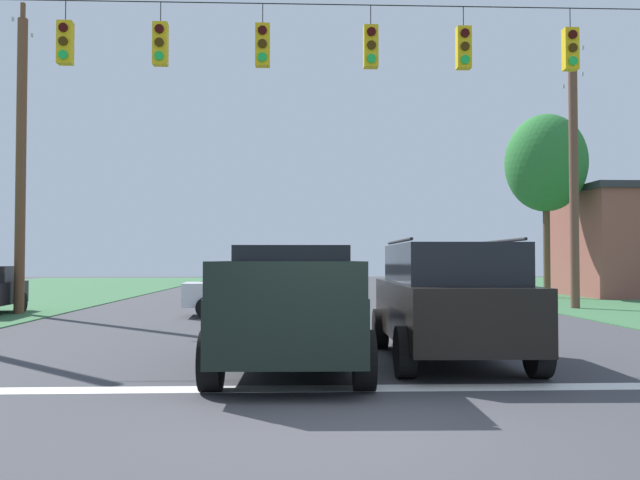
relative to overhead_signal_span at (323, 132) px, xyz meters
The scene contains 14 objects.
ground_plane 9.02m from the overhead_signal_span, 90.87° to the right, with size 120.00×120.00×0.00m, color #3D3D42.
stop_bar_stripe 7.32m from the overhead_signal_span, 91.19° to the right, with size 14.91×0.45×0.01m, color white.
lane_dash_0 4.57m from the overhead_signal_span, 112.91° to the left, with size 0.15×2.50×0.01m, color white.
lane_dash_1 9.39m from the overhead_signal_span, 90.83° to the left, with size 0.15×2.50×0.01m, color white.
lane_dash_2 14.40m from the overhead_signal_span, 90.50° to the left, with size 0.15×2.50×0.01m, color white.
lane_dash_3 21.53m from the overhead_signal_span, 90.32° to the left, with size 0.15×2.50×0.01m, color white.
overhead_signal_span is the anchor object (origin of this frame).
pickup_truck 5.38m from the overhead_signal_span, 99.90° to the right, with size 2.37×5.44×1.95m.
suv_black 5.29m from the overhead_signal_span, 60.26° to the right, with size 2.30×4.84×2.05m.
distant_car_crossing_white 7.07m from the overhead_signal_span, 108.01° to the left, with size 4.42×2.26×1.52m.
distant_car_far_parked 16.37m from the overhead_signal_span, 94.23° to the left, with size 4.36×2.15×1.52m.
utility_pole_mid_right 12.19m from the overhead_signal_span, 41.13° to the left, with size 0.31×1.75×9.88m.
utility_pole_near_left 11.29m from the overhead_signal_span, 145.42° to the left, with size 0.31×1.54×9.89m.
tree_roadside_far_right 18.00m from the overhead_signal_span, 53.42° to the left, with size 3.62×3.62×8.29m.
Camera 1 is at (-0.53, -6.68, 1.72)m, focal length 36.63 mm.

